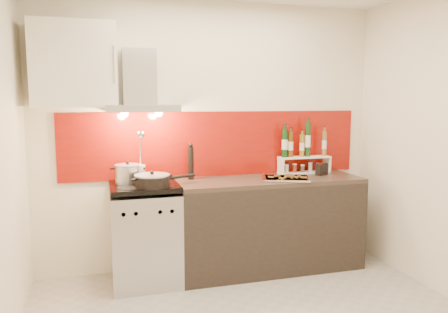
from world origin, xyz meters
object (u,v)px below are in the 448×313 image
object	(u,v)px
range_stove	(145,235)
pepper_mill	(191,162)
stock_pot	(128,174)
saute_pan	(153,180)
baking_tray	(286,178)
counter	(269,224)

from	to	relation	value
range_stove	pepper_mill	bearing A→B (deg)	19.69
stock_pot	pepper_mill	world-z (taller)	pepper_mill
range_stove	saute_pan	size ratio (longest dim) A/B	1.61
stock_pot	pepper_mill	distance (m)	0.60
pepper_mill	saute_pan	bearing A→B (deg)	-142.61
baking_tray	saute_pan	bearing A→B (deg)	-178.35
range_stove	baking_tray	xyz separation A→B (m)	(1.32, -0.10, 0.47)
saute_pan	pepper_mill	bearing A→B (deg)	37.39
stock_pot	saute_pan	size ratio (longest dim) A/B	0.41
counter	pepper_mill	size ratio (longest dim) A/B	5.13
range_stove	saute_pan	distance (m)	0.54
counter	pepper_mill	xyz separation A→B (m)	(-0.74, 0.16, 0.62)
baking_tray	range_stove	bearing A→B (deg)	175.57
range_stove	baking_tray	size ratio (longest dim) A/B	1.73
range_stove	counter	distance (m)	1.20
saute_pan	pepper_mill	world-z (taller)	pepper_mill
stock_pot	pepper_mill	xyz separation A→B (m)	(0.59, 0.08, 0.08)
saute_pan	baking_tray	bearing A→B (deg)	1.65
pepper_mill	baking_tray	world-z (taller)	pepper_mill
counter	baking_tray	size ratio (longest dim) A/B	3.42
baking_tray	stock_pot	bearing A→B (deg)	172.59
saute_pan	baking_tray	distance (m)	1.26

